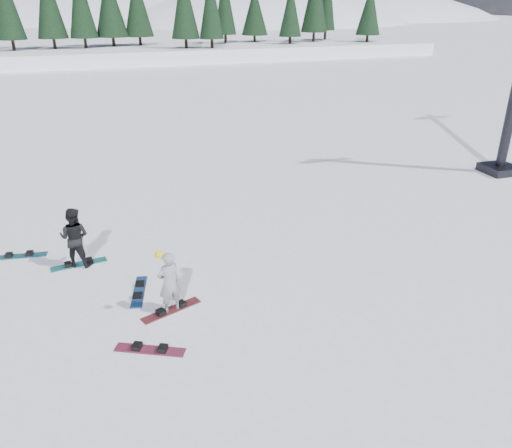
% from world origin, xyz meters
% --- Properties ---
extents(ground, '(420.00, 420.00, 0.00)m').
position_xyz_m(ground, '(0.00, 0.00, 0.00)').
color(ground, white).
rests_on(ground, ground).
extents(alpine_backdrop, '(412.50, 227.00, 53.20)m').
position_xyz_m(alpine_backdrop, '(-11.72, 189.17, -13.97)').
color(alpine_backdrop, white).
rests_on(alpine_backdrop, ground).
extents(snowboarder_woman, '(0.64, 0.51, 1.69)m').
position_xyz_m(snowboarder_woman, '(-1.03, -0.78, 0.79)').
color(snowboarder_woman, '#999A9E').
rests_on(snowboarder_woman, ground).
extents(snowboarder_man, '(1.02, 0.93, 1.70)m').
position_xyz_m(snowboarder_man, '(-2.99, 2.35, 0.85)').
color(snowboarder_man, black).
rests_on(snowboarder_man, ground).
extents(snowboard_woman, '(1.51, 0.75, 0.03)m').
position_xyz_m(snowboard_woman, '(-1.03, -0.78, 0.01)').
color(snowboard_woman, maroon).
rests_on(snowboard_woman, ground).
extents(snowboard_man, '(1.52, 0.42, 0.03)m').
position_xyz_m(snowboard_man, '(-2.99, 2.35, 0.01)').
color(snowboard_man, teal).
rests_on(snowboard_man, ground).
extents(snowboard_loose_c, '(1.53, 0.52, 0.03)m').
position_xyz_m(snowboard_loose_c, '(-4.57, 3.45, 0.01)').
color(snowboard_loose_c, '#16627A').
rests_on(snowboard_loose_c, ground).
extents(snowboard_loose_a, '(0.64, 1.52, 0.03)m').
position_xyz_m(snowboard_loose_a, '(-1.62, 0.32, 0.01)').
color(snowboard_loose_a, '#1A448F').
rests_on(snowboard_loose_a, ground).
extents(snowboard_loose_b, '(1.46, 0.95, 0.03)m').
position_xyz_m(snowboard_loose_b, '(-1.75, -2.09, 0.01)').
color(snowboard_loose_b, maroon).
rests_on(snowboard_loose_b, ground).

